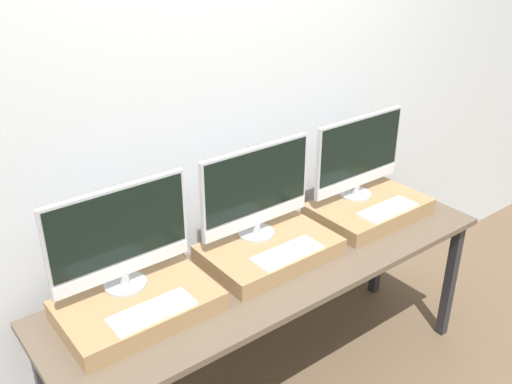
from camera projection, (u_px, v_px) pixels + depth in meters
wall_back at (226, 131)px, 2.66m from camera, size 8.00×0.04×2.60m
workbench at (277, 276)px, 2.65m from camera, size 2.21×0.64×0.77m
wooden_riser_left at (138, 305)px, 2.28m from camera, size 0.61×0.40×0.08m
monitor_left at (120, 236)px, 2.23m from camera, size 0.59×0.17×0.44m
keyboard_left at (152, 311)px, 2.17m from camera, size 0.33×0.13×0.01m
wooden_riser_center at (269, 250)px, 2.65m from camera, size 0.61×0.40×0.08m
monitor_center at (256, 190)px, 2.60m from camera, size 0.59×0.17×0.44m
keyboard_center at (287, 253)px, 2.54m from camera, size 0.33×0.13×0.01m
wooden_riser_right at (369, 208)px, 3.02m from camera, size 0.61×0.40×0.08m
monitor_right at (359, 155)px, 2.97m from camera, size 0.59×0.17×0.44m
keyboard_right at (388, 209)px, 2.91m from camera, size 0.33×0.13×0.01m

